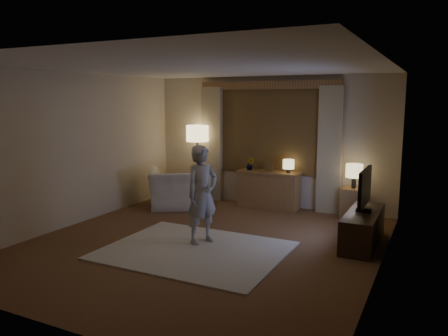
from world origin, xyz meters
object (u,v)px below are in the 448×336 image
Objects in this scene: tv_stand at (363,228)px; side_table at (353,203)px; sideboard at (269,191)px; armchair at (180,188)px; person at (202,194)px.

side_table is at bearing 105.82° from tv_stand.
sideboard is 1.65m from side_table.
armchair is 3.73m from tv_stand.
sideboard is at bearing 21.77° from person.
armchair is 2.14× the size of side_table.
armchair is at bearing -155.16° from sideboard.
armchair reaches higher than sideboard.
sideboard is 1.00× the size of armchair.
tv_stand is (0.40, -1.42, -0.03)m from side_table.
armchair reaches higher than tv_stand.
side_table is (3.26, 0.70, -0.11)m from armchair.
side_table is at bearing -11.49° from person.
armchair is (-1.61, -0.75, 0.04)m from sideboard.
side_table is 0.38× the size of person.
person is (-1.76, -2.43, 0.47)m from side_table.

